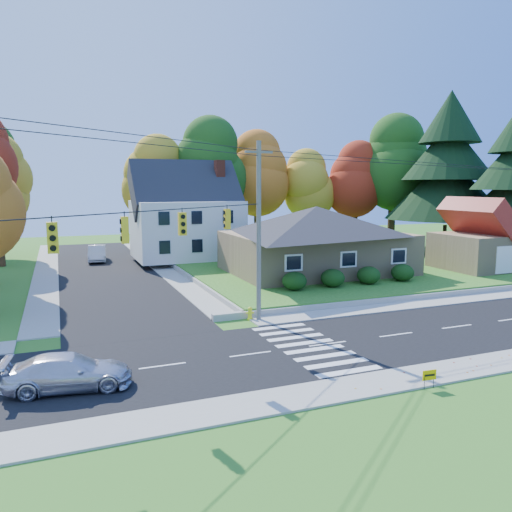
{
  "coord_description": "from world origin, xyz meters",
  "views": [
    {
      "loc": [
        -11.83,
        -20.3,
        7.61
      ],
      "look_at": [
        -0.55,
        8.0,
        3.28
      ],
      "focal_mm": 35.0,
      "sensor_mm": 36.0,
      "label": 1
    }
  ],
  "objects_px": {
    "silver_sedan": "(69,372)",
    "fire_hydrant": "(250,314)",
    "ranch_house": "(316,238)",
    "white_car": "(97,253)"
  },
  "relations": [
    {
      "from": "ranch_house",
      "to": "silver_sedan",
      "type": "xyz_separation_m",
      "value": [
        -19.73,
        -17.12,
        -2.58
      ]
    },
    {
      "from": "white_car",
      "to": "fire_hydrant",
      "type": "distance_m",
      "value": 27.1
    },
    {
      "from": "silver_sedan",
      "to": "white_car",
      "type": "distance_m",
      "value": 33.11
    },
    {
      "from": "silver_sedan",
      "to": "white_car",
      "type": "xyz_separation_m",
      "value": [
        3.43,
        32.93,
        0.13
      ]
    },
    {
      "from": "white_car",
      "to": "fire_hydrant",
      "type": "height_order",
      "value": "white_car"
    },
    {
      "from": "silver_sedan",
      "to": "fire_hydrant",
      "type": "height_order",
      "value": "silver_sedan"
    },
    {
      "from": "silver_sedan",
      "to": "fire_hydrant",
      "type": "xyz_separation_m",
      "value": [
        9.82,
        6.6,
        -0.32
      ]
    },
    {
      "from": "silver_sedan",
      "to": "fire_hydrant",
      "type": "distance_m",
      "value": 11.84
    },
    {
      "from": "ranch_house",
      "to": "fire_hydrant",
      "type": "height_order",
      "value": "ranch_house"
    },
    {
      "from": "ranch_house",
      "to": "white_car",
      "type": "xyz_separation_m",
      "value": [
        -16.3,
        15.82,
        -2.45
      ]
    }
  ]
}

